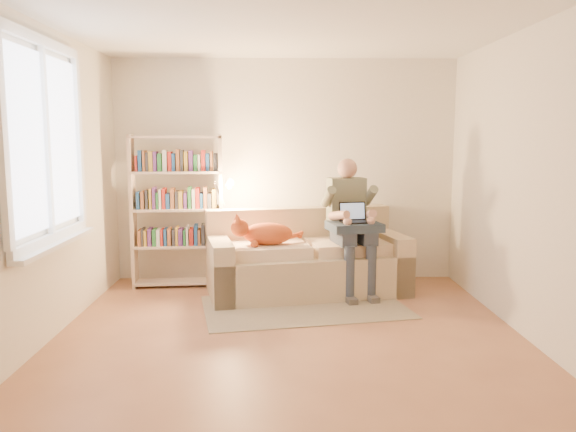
{
  "coord_description": "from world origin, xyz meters",
  "views": [
    {
      "loc": [
        -0.1,
        -4.41,
        1.67
      ],
      "look_at": [
        0.01,
        1.0,
        0.93
      ],
      "focal_mm": 35.0,
      "sensor_mm": 36.0,
      "label": 1
    }
  ],
  "objects_px": {
    "cat": "(262,233)",
    "laptop": "(353,217)",
    "sofa": "(306,263)",
    "bookshelf": "(178,203)",
    "person": "(350,218)"
  },
  "relations": [
    {
      "from": "cat",
      "to": "laptop",
      "type": "height_order",
      "value": "laptop"
    },
    {
      "from": "sofa",
      "to": "bookshelf",
      "type": "xyz_separation_m",
      "value": [
        -1.44,
        0.29,
        0.63
      ]
    },
    {
      "from": "person",
      "to": "cat",
      "type": "height_order",
      "value": "person"
    },
    {
      "from": "laptop",
      "to": "bookshelf",
      "type": "bearing_deg",
      "value": 154.57
    },
    {
      "from": "person",
      "to": "bookshelf",
      "type": "height_order",
      "value": "bookshelf"
    },
    {
      "from": "sofa",
      "to": "bookshelf",
      "type": "height_order",
      "value": "bookshelf"
    },
    {
      "from": "cat",
      "to": "bookshelf",
      "type": "xyz_separation_m",
      "value": [
        -0.96,
        0.52,
        0.25
      ]
    },
    {
      "from": "laptop",
      "to": "bookshelf",
      "type": "height_order",
      "value": "bookshelf"
    },
    {
      "from": "laptop",
      "to": "bookshelf",
      "type": "distance_m",
      "value": 1.99
    },
    {
      "from": "cat",
      "to": "sofa",
      "type": "bearing_deg",
      "value": 14.72
    },
    {
      "from": "sofa",
      "to": "cat",
      "type": "bearing_deg",
      "value": -165.28
    },
    {
      "from": "sofa",
      "to": "person",
      "type": "relative_size",
      "value": 1.55
    },
    {
      "from": "sofa",
      "to": "laptop",
      "type": "distance_m",
      "value": 0.74
    },
    {
      "from": "sofa",
      "to": "bookshelf",
      "type": "relative_size",
      "value": 1.31
    },
    {
      "from": "laptop",
      "to": "bookshelf",
      "type": "xyz_separation_m",
      "value": [
        -1.93,
        0.47,
        0.1
      ]
    }
  ]
}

